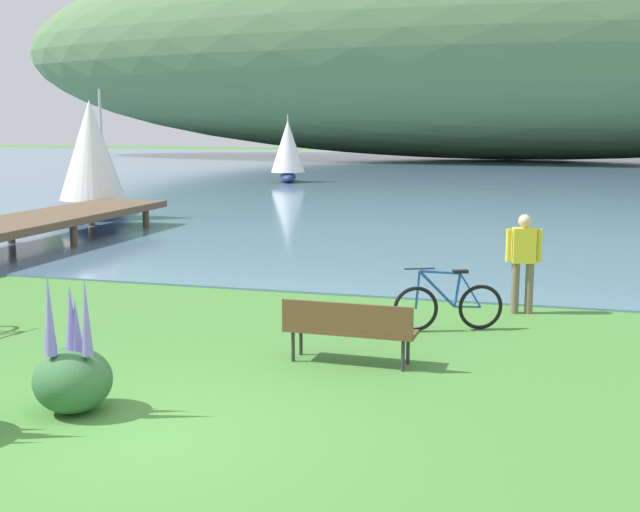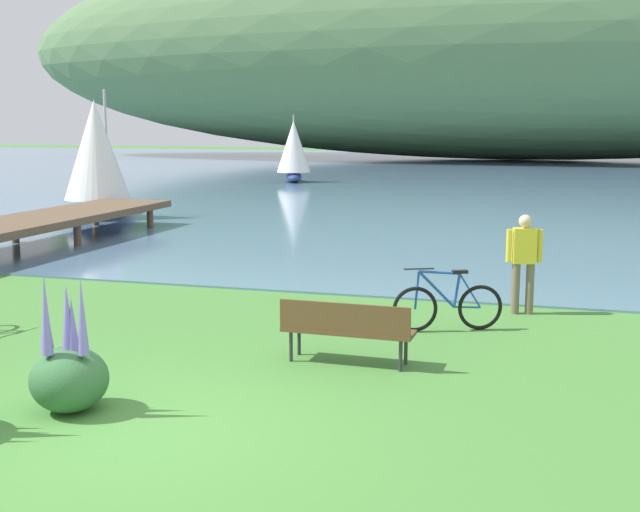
{
  "view_description": "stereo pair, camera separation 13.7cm",
  "coord_description": "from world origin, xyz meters",
  "px_view_note": "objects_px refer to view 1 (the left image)",
  "views": [
    {
      "loc": [
        3.93,
        -7.26,
        3.22
      ],
      "look_at": [
        0.24,
        5.87,
        1.0
      ],
      "focal_mm": 45.67,
      "sensor_mm": 36.0,
      "label": 1
    },
    {
      "loc": [
        4.06,
        -7.23,
        3.22
      ],
      "look_at": [
        0.24,
        5.87,
        1.0
      ],
      "focal_mm": 45.67,
      "sensor_mm": 36.0,
      "label": 2
    }
  ],
  "objects_px": {
    "sailboat_mid_bay": "(288,150)",
    "sailboat_nearest_to_shore": "(92,158)",
    "bicycle_beside_path": "(448,306)",
    "park_bench_near_camera": "(349,327)",
    "person_at_shoreline": "(523,257)"
  },
  "relations": [
    {
      "from": "sailboat_nearest_to_shore",
      "to": "park_bench_near_camera",
      "type": "bearing_deg",
      "value": -48.79
    },
    {
      "from": "sailboat_nearest_to_shore",
      "to": "sailboat_mid_bay",
      "type": "relative_size",
      "value": 1.19
    },
    {
      "from": "bicycle_beside_path",
      "to": "person_at_shoreline",
      "type": "xyz_separation_m",
      "value": [
        1.08,
        1.53,
        0.58
      ]
    },
    {
      "from": "bicycle_beside_path",
      "to": "sailboat_mid_bay",
      "type": "xyz_separation_m",
      "value": [
        -12.4,
        30.16,
        1.37
      ]
    },
    {
      "from": "sailboat_mid_bay",
      "to": "sailboat_nearest_to_shore",
      "type": "bearing_deg",
      "value": -93.18
    },
    {
      "from": "bicycle_beside_path",
      "to": "person_at_shoreline",
      "type": "relative_size",
      "value": 0.96
    },
    {
      "from": "sailboat_nearest_to_shore",
      "to": "bicycle_beside_path",
      "type": "bearing_deg",
      "value": -41.56
    },
    {
      "from": "bicycle_beside_path",
      "to": "sailboat_nearest_to_shore",
      "type": "distance_m",
      "value": 18.01
    },
    {
      "from": "park_bench_near_camera",
      "to": "person_at_shoreline",
      "type": "bearing_deg",
      "value": 60.09
    },
    {
      "from": "bicycle_beside_path",
      "to": "sailboat_mid_bay",
      "type": "distance_m",
      "value": 32.64
    },
    {
      "from": "park_bench_near_camera",
      "to": "bicycle_beside_path",
      "type": "relative_size",
      "value": 1.1
    },
    {
      "from": "person_at_shoreline",
      "to": "sailboat_mid_bay",
      "type": "height_order",
      "value": "sailboat_mid_bay"
    },
    {
      "from": "person_at_shoreline",
      "to": "sailboat_nearest_to_shore",
      "type": "relative_size",
      "value": 0.39
    },
    {
      "from": "park_bench_near_camera",
      "to": "bicycle_beside_path",
      "type": "distance_m",
      "value": 2.45
    },
    {
      "from": "bicycle_beside_path",
      "to": "sailboat_nearest_to_shore",
      "type": "xyz_separation_m",
      "value": [
        -13.42,
        11.9,
        1.69
      ]
    }
  ]
}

